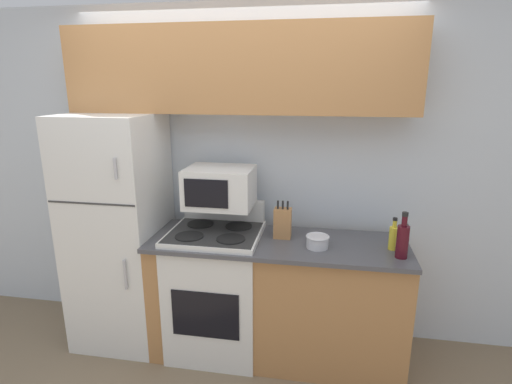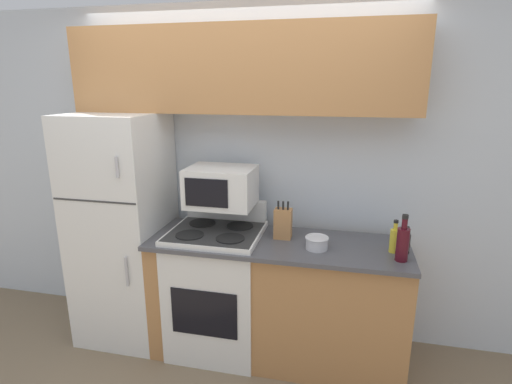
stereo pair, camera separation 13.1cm
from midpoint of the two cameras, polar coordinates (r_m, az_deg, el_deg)
The scene contains 12 objects.
ground_plane at distance 3.12m, azimuth -5.71°, elevation -24.28°, with size 12.00×12.00×0.00m, color #7F6B51.
wall_back at distance 3.15m, azimuth -3.01°, elevation 2.28°, with size 8.00×0.05×2.55m.
lower_cabinets at distance 3.03m, azimuth 1.70°, elevation -14.88°, with size 1.80×0.62×0.92m.
refrigerator at distance 3.26m, azimuth -20.04°, elevation -5.30°, with size 0.65×0.67×1.77m.
upper_cabinets at distance 2.90m, azimuth -4.05°, elevation 17.01°, with size 2.45×0.30×0.59m.
stove at distance 3.09m, azimuth -6.89°, elevation -13.62°, with size 0.66×0.60×1.11m.
microwave at distance 2.89m, azimuth -6.48°, elevation 0.70°, with size 0.48×0.38×0.28m.
knife_block at distance 2.83m, azimuth 2.50°, elevation -4.45°, with size 0.12×0.09×0.27m.
bowl at distance 2.71m, azimuth 7.39°, elevation -7.00°, with size 0.16×0.16×0.08m.
bottle_soy_sauce at distance 2.80m, azimuth 19.23°, elevation -6.47°, with size 0.05×0.05×0.18m.
bottle_wine_red at distance 2.65m, azimuth 18.88°, elevation -6.52°, with size 0.08×0.08×0.30m.
bottle_cooking_spray at distance 2.77m, azimuth 17.77°, elevation -6.16°, with size 0.06×0.06×0.22m.
Camera 1 is at (0.63, -2.32, 1.98)m, focal length 28.00 mm.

